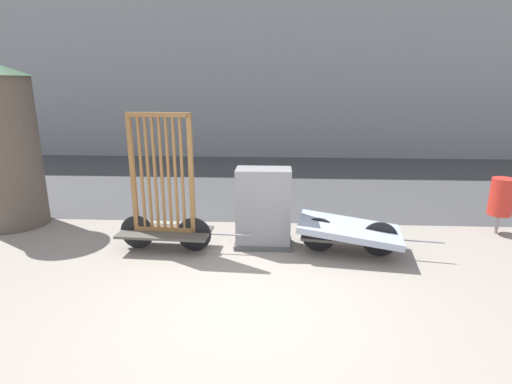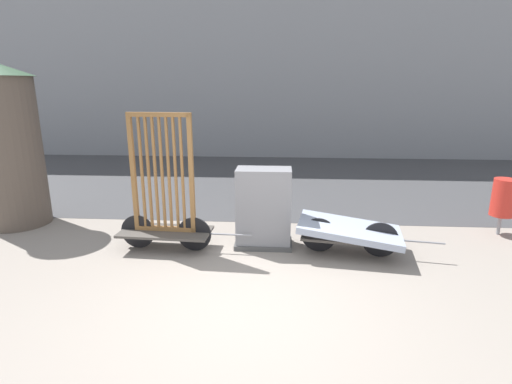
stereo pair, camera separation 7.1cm
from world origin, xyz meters
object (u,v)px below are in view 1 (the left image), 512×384
(bike_cart_with_mattress, at_px, (349,231))
(advertising_column, at_px, (5,146))
(trash_bin, at_px, (501,197))
(utility_cabinet, at_px, (263,210))
(bike_cart_with_bedframe, at_px, (164,207))

(bike_cart_with_mattress, height_order, advertising_column, advertising_column)
(bike_cart_with_mattress, height_order, trash_bin, trash_bin)
(utility_cabinet, relative_size, trash_bin, 1.29)
(utility_cabinet, bearing_deg, advertising_column, 170.53)
(bike_cart_with_bedframe, relative_size, bike_cart_with_mattress, 0.98)
(bike_cart_with_bedframe, xyz_separation_m, advertising_column, (-3.29, 1.07, 0.81))
(bike_cart_with_bedframe, xyz_separation_m, trash_bin, (5.90, 1.07, -0.05))
(advertising_column, bearing_deg, trash_bin, 0.00)
(utility_cabinet, bearing_deg, trash_bin, 10.79)
(utility_cabinet, distance_m, advertising_column, 5.06)
(bike_cart_with_mattress, relative_size, advertising_column, 0.75)
(utility_cabinet, height_order, trash_bin, utility_cabinet)
(utility_cabinet, xyz_separation_m, trash_bin, (4.29, 0.82, 0.07))
(bike_cart_with_bedframe, height_order, bike_cart_with_mattress, bike_cart_with_bedframe)
(bike_cart_with_bedframe, xyz_separation_m, bike_cart_with_mattress, (3.01, -0.00, -0.36))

